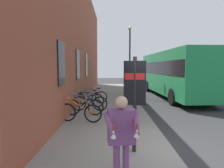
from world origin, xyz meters
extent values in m
plane|color=#2D2D30|center=(6.00, -1.00, 0.00)|extent=(60.00, 60.00, 0.00)
cube|color=gray|center=(8.00, 1.75, 0.06)|extent=(24.00, 3.50, 0.12)
cube|color=brown|center=(9.00, 3.80, 4.13)|extent=(22.00, 0.60, 8.26)
cube|color=black|center=(2.00, 3.48, 2.40)|extent=(0.90, 0.06, 1.60)
cube|color=black|center=(5.50, 3.48, 2.40)|extent=(0.90, 0.06, 1.60)
cube|color=black|center=(9.00, 3.48, 2.40)|extent=(0.90, 0.06, 1.60)
torus|color=black|center=(2.49, 3.40, 0.48)|extent=(0.20, 0.72, 0.72)
torus|color=black|center=(2.29, 2.37, 0.48)|extent=(0.20, 0.72, 0.72)
cylinder|color=orange|center=(2.38, 2.86, 0.76)|extent=(0.24, 1.00, 0.58)
cylinder|color=orange|center=(2.40, 2.93, 1.00)|extent=(0.20, 0.84, 0.09)
cylinder|color=orange|center=(2.30, 2.44, 0.73)|extent=(0.07, 0.19, 0.51)
cube|color=black|center=(2.32, 2.52, 1.02)|extent=(0.14, 0.22, 0.06)
cylinder|color=orange|center=(2.48, 3.35, 1.08)|extent=(0.48, 0.12, 0.02)
torus|color=black|center=(3.47, 3.41, 0.48)|extent=(0.07, 0.72, 0.72)
torus|color=black|center=(3.49, 2.36, 0.48)|extent=(0.07, 0.72, 0.72)
cylinder|color=#1E4CA5|center=(3.48, 2.86, 0.76)|extent=(0.06, 1.02, 0.58)
cylinder|color=#1E4CA5|center=(3.48, 2.94, 1.00)|extent=(0.05, 0.85, 0.09)
cylinder|color=#1E4CA5|center=(3.49, 2.44, 0.73)|extent=(0.04, 0.19, 0.51)
cube|color=black|center=(3.49, 2.51, 1.02)|extent=(0.10, 0.20, 0.06)
cylinder|color=#1E4CA5|center=(3.47, 3.36, 1.08)|extent=(0.48, 0.03, 0.02)
torus|color=black|center=(4.43, 3.26, 0.48)|extent=(0.10, 0.72, 0.72)
torus|color=black|center=(4.36, 2.21, 0.48)|extent=(0.10, 0.72, 0.72)
cylinder|color=black|center=(4.39, 2.71, 0.76)|extent=(0.10, 1.02, 0.58)
cylinder|color=black|center=(4.40, 2.79, 1.00)|extent=(0.09, 0.85, 0.09)
cylinder|color=black|center=(4.37, 2.29, 0.73)|extent=(0.05, 0.19, 0.51)
cube|color=black|center=(4.37, 2.36, 1.02)|extent=(0.11, 0.21, 0.06)
cylinder|color=black|center=(4.42, 3.21, 1.08)|extent=(0.48, 0.05, 0.02)
torus|color=black|center=(5.54, 3.43, 0.48)|extent=(0.24, 0.71, 0.72)
torus|color=black|center=(5.28, 2.41, 0.48)|extent=(0.24, 0.71, 0.72)
cylinder|color=#267F3F|center=(5.40, 2.90, 0.76)|extent=(0.29, 0.99, 0.58)
cylinder|color=#267F3F|center=(5.42, 2.97, 1.00)|extent=(0.25, 0.83, 0.09)
cylinder|color=#267F3F|center=(5.30, 2.49, 0.73)|extent=(0.08, 0.19, 0.51)
cube|color=black|center=(5.32, 2.56, 1.02)|extent=(0.15, 0.22, 0.06)
cylinder|color=#267F3F|center=(5.53, 3.38, 1.08)|extent=(0.47, 0.14, 0.02)
torus|color=black|center=(6.22, 3.31, 0.48)|extent=(0.18, 0.72, 0.72)
torus|color=black|center=(6.40, 2.27, 0.48)|extent=(0.18, 0.72, 0.72)
cylinder|color=#8C338C|center=(6.31, 2.77, 0.76)|extent=(0.21, 1.01, 0.58)
cylinder|color=#8C338C|center=(6.30, 2.84, 1.00)|extent=(0.18, 0.85, 0.09)
cylinder|color=#8C338C|center=(6.38, 2.35, 0.73)|extent=(0.07, 0.19, 0.51)
cube|color=black|center=(6.37, 2.42, 1.02)|extent=(0.13, 0.21, 0.06)
cylinder|color=#8C338C|center=(6.23, 3.26, 1.08)|extent=(0.48, 0.10, 0.02)
cylinder|color=black|center=(-0.33, 1.06, 1.32)|extent=(0.10, 0.10, 2.40)
cube|color=black|center=(-0.33, 1.06, 1.87)|extent=(0.18, 0.56, 1.10)
cube|color=red|center=(-0.33, 1.06, 2.03)|extent=(0.18, 0.50, 0.16)
cube|color=#1E8C4C|center=(9.85, -3.00, 1.85)|extent=(10.60, 2.96, 3.00)
cube|color=black|center=(9.85, -3.00, 2.21)|extent=(10.39, 2.99, 0.90)
cylinder|color=black|center=(6.55, -4.35, 0.50)|extent=(1.01, 0.29, 1.00)
cylinder|color=black|center=(6.44, -1.95, 0.50)|extent=(1.01, 0.29, 1.00)
cylinder|color=black|center=(13.26, -4.05, 0.50)|extent=(1.01, 0.29, 1.00)
cylinder|color=black|center=(13.16, -1.65, 0.50)|extent=(1.01, 0.29, 1.00)
cylinder|color=maroon|center=(7.03, 0.47, 0.52)|extent=(0.12, 0.12, 0.79)
cylinder|color=maroon|center=(7.15, 0.58, 0.52)|extent=(0.12, 0.12, 0.79)
cube|color=#26262D|center=(7.09, 0.52, 1.21)|extent=(0.49, 0.49, 0.60)
sphere|color=#8C664C|center=(7.09, 0.52, 1.63)|extent=(0.22, 0.22, 0.22)
cylinder|color=#26262D|center=(6.90, 0.34, 1.17)|extent=(0.09, 0.09, 0.53)
cylinder|color=#26262D|center=(7.28, 0.70, 1.17)|extent=(0.09, 0.09, 0.53)
cylinder|color=#723F72|center=(-1.85, 1.38, 0.52)|extent=(0.12, 0.12, 0.81)
cylinder|color=#723F72|center=(-1.87, 1.55, 0.52)|extent=(0.12, 0.12, 0.81)
cube|color=#723F72|center=(-1.86, 1.46, 1.23)|extent=(0.29, 0.50, 0.61)
sphere|color=#D8AD8C|center=(-1.86, 1.46, 1.66)|extent=(0.22, 0.22, 0.22)
cylinder|color=#723F72|center=(-2.02, 1.22, 1.33)|extent=(0.44, 0.14, 0.34)
cone|color=white|center=(-2.21, 1.24, 1.23)|extent=(0.13, 0.10, 0.16)
cylinder|color=brown|center=(-2.21, 1.24, 1.33)|extent=(0.06, 0.04, 0.11)
cylinder|color=#723F72|center=(-2.07, 1.67, 1.33)|extent=(0.44, 0.23, 0.34)
cone|color=white|center=(-2.25, 1.61, 1.23)|extent=(0.13, 0.10, 0.16)
cylinder|color=brown|center=(-2.25, 1.61, 1.33)|extent=(0.06, 0.04, 0.11)
cylinder|color=#333338|center=(9.90, 0.30, 2.58)|extent=(0.12, 0.12, 4.91)
sphere|color=silver|center=(9.90, 0.30, 5.15)|extent=(0.28, 0.28, 0.28)
camera|label=1|loc=(-5.28, 1.62, 2.27)|focal=32.05mm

